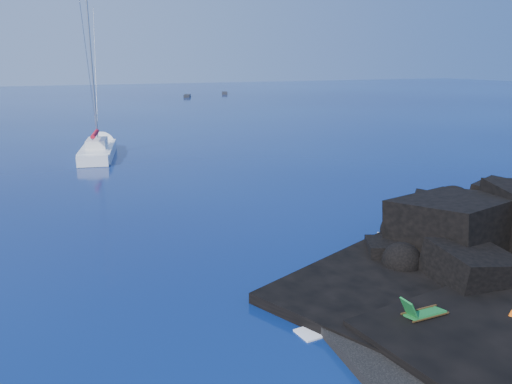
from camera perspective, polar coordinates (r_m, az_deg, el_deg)
ground at (r=16.26m, az=10.82°, el=-20.23°), size 400.00×400.00×0.00m
beach at (r=19.17m, az=21.43°, el=-15.23°), size 9.08×6.86×0.70m
surf_foam at (r=22.39m, az=14.07°, el=-10.12°), size 10.00×8.00×0.06m
sailboat at (r=52.46m, az=-17.55°, el=3.92°), size 5.96×14.50×14.88m
deck_chair at (r=18.81m, az=18.80°, el=-12.40°), size 1.66×0.73×1.14m
towel at (r=18.26m, az=21.26°, el=-15.44°), size 1.89×0.97×0.05m
sunbather at (r=18.20m, az=21.30°, el=-15.07°), size 1.66×0.48×0.22m
marker_cone at (r=20.05m, az=27.10°, el=-12.52°), size 0.45×0.45×0.52m
distant_boat_a at (r=134.53m, az=-7.88°, el=10.70°), size 3.22×5.24×0.67m
distant_boat_b at (r=145.37m, az=-3.61°, el=11.10°), size 3.24×5.27×0.67m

